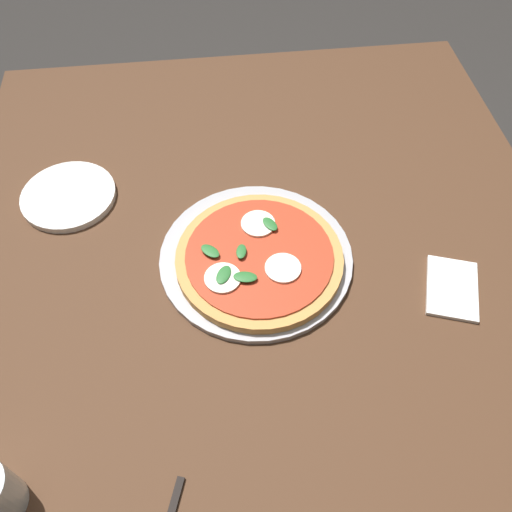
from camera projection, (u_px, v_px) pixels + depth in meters
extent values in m
plane|color=#2D2B28|center=(261.00, 396.00, 1.63)|extent=(6.00, 6.00, 0.00)
cube|color=#4C301E|center=(263.00, 251.00, 1.06)|extent=(1.30, 1.18, 0.04)
cube|color=#4C301E|center=(397.00, 168.00, 1.73)|extent=(0.07, 0.07, 0.70)
cube|color=#4C301E|center=(74.00, 195.00, 1.66)|extent=(0.07, 0.07, 0.70)
cylinder|color=#B2B2B7|center=(256.00, 257.00, 1.02)|extent=(0.36, 0.36, 0.01)
cylinder|color=tan|center=(259.00, 259.00, 1.00)|extent=(0.31, 0.31, 0.02)
cylinder|color=#B7381E|center=(259.00, 255.00, 0.99)|extent=(0.27, 0.27, 0.00)
cylinder|color=white|center=(258.00, 224.00, 1.03)|extent=(0.07, 0.07, 0.00)
cylinder|color=white|center=(223.00, 278.00, 0.95)|extent=(0.07, 0.07, 0.00)
cylinder|color=white|center=(283.00, 268.00, 0.96)|extent=(0.07, 0.07, 0.00)
ellipsoid|color=#286B2D|center=(241.00, 251.00, 0.98)|extent=(0.04, 0.02, 0.00)
ellipsoid|color=#286B2D|center=(210.00, 251.00, 0.98)|extent=(0.04, 0.04, 0.00)
ellipsoid|color=#286B2D|center=(270.00, 224.00, 1.02)|extent=(0.04, 0.04, 0.00)
ellipsoid|color=#286B2D|center=(224.00, 275.00, 0.95)|extent=(0.05, 0.04, 0.00)
ellipsoid|color=#286B2D|center=(245.00, 277.00, 0.95)|extent=(0.03, 0.05, 0.00)
cylinder|color=white|center=(69.00, 196.00, 1.11)|extent=(0.19, 0.19, 0.01)
cube|color=white|center=(452.00, 288.00, 0.98)|extent=(0.15, 0.13, 0.01)
cube|color=black|center=(175.00, 501.00, 0.76)|extent=(0.07, 0.03, 0.01)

